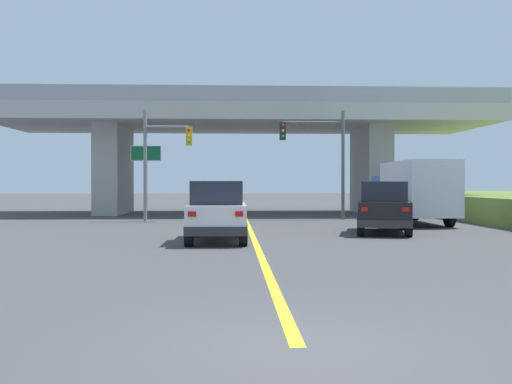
{
  "coord_description": "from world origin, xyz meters",
  "views": [
    {
      "loc": [
        -0.78,
        -6.73,
        1.93
      ],
      "look_at": [
        0.32,
        19.29,
        1.57
      ],
      "focal_mm": 40.55,
      "sensor_mm": 36.0,
      "label": 1
    }
  ],
  "objects_px": {
    "suv_crossing": "(383,207)",
    "box_truck": "(413,191)",
    "highway_sign": "(146,162)",
    "suv_lead": "(217,211)",
    "traffic_signal_farside": "(160,153)",
    "traffic_signal_nearside": "(322,150)"
  },
  "relations": [
    {
      "from": "highway_sign",
      "to": "box_truck",
      "type": "bearing_deg",
      "value": -26.75
    },
    {
      "from": "suv_crossing",
      "to": "box_truck",
      "type": "distance_m",
      "value": 5.99
    },
    {
      "from": "box_truck",
      "to": "highway_sign",
      "type": "distance_m",
      "value": 15.68
    },
    {
      "from": "traffic_signal_farside",
      "to": "suv_crossing",
      "type": "bearing_deg",
      "value": -38.67
    },
    {
      "from": "suv_crossing",
      "to": "traffic_signal_nearside",
      "type": "bearing_deg",
      "value": 110.45
    },
    {
      "from": "suv_lead",
      "to": "suv_crossing",
      "type": "relative_size",
      "value": 0.88
    },
    {
      "from": "box_truck",
      "to": "traffic_signal_nearside",
      "type": "distance_m",
      "value": 5.64
    },
    {
      "from": "suv_crossing",
      "to": "box_truck",
      "type": "relative_size",
      "value": 0.68
    },
    {
      "from": "traffic_signal_farside",
      "to": "box_truck",
      "type": "bearing_deg",
      "value": -11.25
    },
    {
      "from": "suv_lead",
      "to": "highway_sign",
      "type": "bearing_deg",
      "value": 106.8
    },
    {
      "from": "suv_lead",
      "to": "suv_crossing",
      "type": "xyz_separation_m",
      "value": [
        6.44,
        3.06,
        0.0
      ]
    },
    {
      "from": "suv_lead",
      "to": "suv_crossing",
      "type": "bearing_deg",
      "value": 25.46
    },
    {
      "from": "traffic_signal_farside",
      "to": "traffic_signal_nearside",
      "type": "bearing_deg",
      "value": 5.98
    },
    {
      "from": "traffic_signal_nearside",
      "to": "traffic_signal_farside",
      "type": "bearing_deg",
      "value": -174.02
    },
    {
      "from": "traffic_signal_farside",
      "to": "highway_sign",
      "type": "bearing_deg",
      "value": 107.37
    },
    {
      "from": "traffic_signal_nearside",
      "to": "highway_sign",
      "type": "distance_m",
      "value": 10.64
    },
    {
      "from": "box_truck",
      "to": "highway_sign",
      "type": "bearing_deg",
      "value": 153.25
    },
    {
      "from": "box_truck",
      "to": "highway_sign",
      "type": "height_order",
      "value": "highway_sign"
    },
    {
      "from": "suv_lead",
      "to": "box_truck",
      "type": "height_order",
      "value": "box_truck"
    },
    {
      "from": "box_truck",
      "to": "traffic_signal_nearside",
      "type": "xyz_separation_m",
      "value": [
        -3.94,
        3.39,
        2.2
      ]
    },
    {
      "from": "traffic_signal_nearside",
      "to": "highway_sign",
      "type": "relative_size",
      "value": 1.35
    },
    {
      "from": "box_truck",
      "to": "traffic_signal_farside",
      "type": "xyz_separation_m",
      "value": [
        -12.51,
        2.49,
        1.96
      ]
    }
  ]
}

